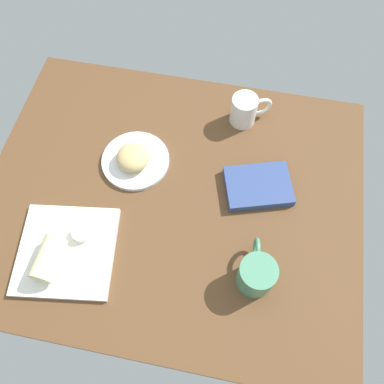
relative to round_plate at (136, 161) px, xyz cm
name	(u,v)px	position (x,y,z in cm)	size (l,w,h in cm)	color
dining_table	(172,199)	(13.19, -9.17, -2.70)	(110.00, 90.00, 4.00)	brown
round_plate	(136,161)	(0.00, 0.00, 0.00)	(20.44, 20.44, 1.40)	white
scone_pastry	(133,157)	(-0.14, -0.94, 3.23)	(9.90, 9.87, 5.05)	tan
square_plate	(67,251)	(-10.92, -31.30, 0.10)	(25.68, 25.68, 1.60)	white
sauce_cup	(81,233)	(-7.85, -26.41, 2.24)	(4.87, 4.87, 2.50)	silver
breakfast_wrap	(48,259)	(-13.38, -35.22, 4.02)	(6.24, 6.24, 11.40)	beige
book_stack	(258,186)	(37.49, -1.88, 0.71)	(22.06, 18.68, 2.83)	#33477F
coffee_mug	(256,274)	(39.77, -28.81, 4.33)	(9.59, 14.77, 9.84)	#4C8C6B
second_mug	(245,110)	(29.99, 22.03, 4.39)	(12.68, 8.59, 9.97)	white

